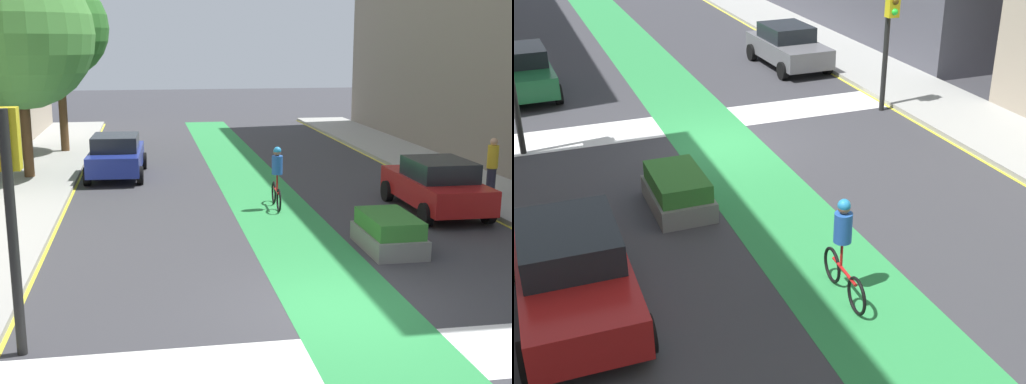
{
  "view_description": "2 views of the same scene",
  "coord_description": "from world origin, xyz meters",
  "views": [
    {
      "loc": [
        -3.54,
        -11.01,
        4.82
      ],
      "look_at": [
        -0.78,
        5.41,
        1.05
      ],
      "focal_mm": 46.38,
      "sensor_mm": 36.0,
      "label": 1
    },
    {
      "loc": [
        5.2,
        16.78,
        6.93
      ],
      "look_at": [
        0.69,
        5.42,
        1.06
      ],
      "focal_mm": 47.64,
      "sensor_mm": 36.0,
      "label": 2
    }
  ],
  "objects": [
    {
      "name": "median_planter",
      "position": [
        2.08,
        3.36,
        0.4
      ],
      "size": [
        1.23,
        2.12,
        0.85
      ],
      "color": "slate",
      "rests_on": "ground_plane"
    },
    {
      "name": "cyclist_in_lane",
      "position": [
        0.24,
        7.76,
        0.97
      ],
      "size": [
        0.32,
        1.73,
        1.86
      ],
      "color": "black",
      "rests_on": "ground_plane"
    },
    {
      "name": "bike_lane_paint",
      "position": [
        0.08,
        0.0,
        0.0
      ],
      "size": [
        2.4,
        60.0,
        0.01
      ],
      "primitive_type": "cube",
      "color": "#2D8C47",
      "rests_on": "ground_plane"
    },
    {
      "name": "ground_plane",
      "position": [
        0.0,
        0.0,
        0.0
      ],
      "size": [
        120.0,
        120.0,
        0.0
      ],
      "primitive_type": "plane",
      "color": "#38383D"
    },
    {
      "name": "car_red_right_far",
      "position": [
        4.7,
        6.55,
        0.8
      ],
      "size": [
        2.05,
        4.21,
        1.57
      ],
      "color": "#A51919",
      "rests_on": "ground_plane"
    },
    {
      "name": "sidewalk_left",
      "position": [
        -7.5,
        0.0,
        0.07
      ],
      "size": [
        3.0,
        60.0,
        0.15
      ],
      "primitive_type": "cube",
      "color": "#9E9E99",
      "rests_on": "ground_plane"
    },
    {
      "name": "car_green_right_near",
      "position": [
        4.73,
        -6.76,
        0.8
      ],
      "size": [
        2.15,
        4.26,
        1.57
      ],
      "color": "#196033",
      "rests_on": "ground_plane"
    },
    {
      "name": "crosswalk_band",
      "position": [
        0.0,
        -2.0,
        0.0
      ],
      "size": [
        12.0,
        1.8,
        0.01
      ],
      "primitive_type": "cube",
      "color": "silver",
      "rests_on": "ground_plane"
    },
    {
      "name": "curb_stripe_left",
      "position": [
        -6.0,
        0.0,
        0.01
      ],
      "size": [
        0.16,
        60.0,
        0.01
      ],
      "primitive_type": "cube",
      "color": "yellow",
      "rests_on": "ground_plane"
    },
    {
      "name": "car_grey_left_near",
      "position": [
        -4.86,
        -6.72,
        0.8
      ],
      "size": [
        2.13,
        4.25,
        1.57
      ],
      "color": "slate",
      "rests_on": "ground_plane"
    },
    {
      "name": "traffic_signal_near_left",
      "position": [
        -5.59,
        -0.76,
        2.73
      ],
      "size": [
        0.35,
        0.52,
        3.88
      ],
      "color": "black",
      "rests_on": "ground_plane"
    }
  ]
}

